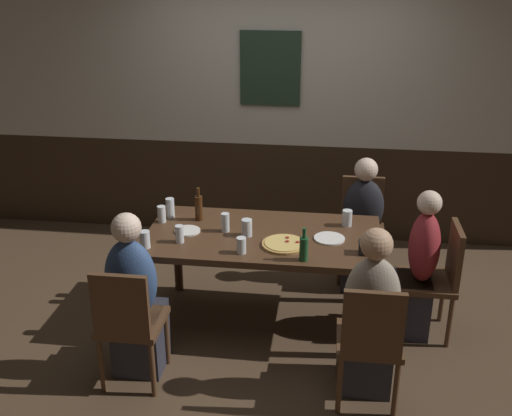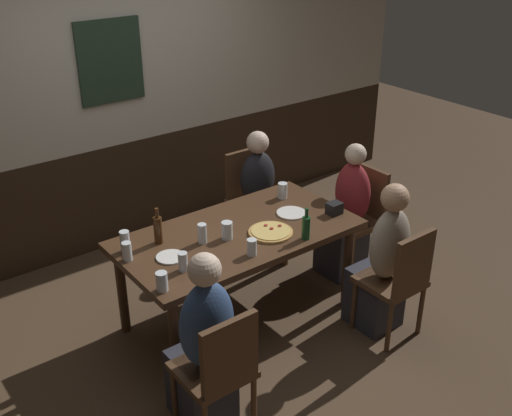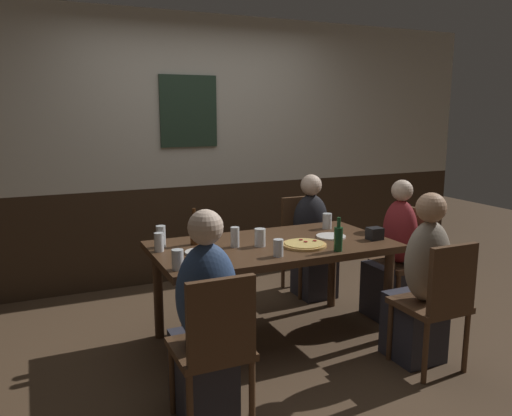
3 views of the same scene
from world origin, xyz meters
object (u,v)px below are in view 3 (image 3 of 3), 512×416
Objects in this scene: pint_glass_stout at (206,252)px; beer_glass_half at (278,249)px; pizza at (304,245)px; beer_bottle_green at (338,238)px; beer_glass_tall at (161,237)px; plate_white_large at (331,236)px; tumbler_water at (235,238)px; chair_right_far at (304,238)px; person_right_near at (421,291)px; person_head_east at (394,260)px; pint_glass_amber at (327,222)px; chair_right_near at (438,299)px; highball_clear at (178,261)px; condiment_caddy at (375,234)px; dining_table at (272,254)px; person_right_far at (313,245)px; beer_bottle_brown at (194,230)px; tumbler_short at (159,243)px; pint_glass_pale at (260,239)px; plate_white_small at (199,252)px; person_left_near at (205,331)px; chair_head_east at (409,255)px; chair_left_near at (215,343)px.

beer_glass_half is (0.46, -0.11, -0.00)m from pint_glass_stout.
beer_bottle_green is (0.15, -0.21, 0.08)m from pizza.
beer_glass_half is 0.85m from beer_glass_tall.
tumbler_water is at bearing 177.14° from plate_white_large.
beer_glass_tall is at bearing 168.66° from plate_white_large.
person_right_near is (-0.00, -1.58, -0.00)m from chair_right_far.
pint_glass_amber is (-0.50, 0.24, 0.32)m from person_head_east.
beer_bottle_green is (-0.44, 0.50, 0.33)m from chair_right_near.
person_right_near is 9.38× the size of highball_clear.
plate_white_large is (1.28, 0.30, -0.05)m from highball_clear.
chair_right_near is at bearing -50.19° from pizza.
pint_glass_amber is 0.47m from condiment_caddy.
dining_table is at bearing 19.59° from pint_glass_stout.
chair_right_far is at bearing 76.89° from pint_glass_amber.
person_right_far is 4.75× the size of beer_bottle_green.
pizza is 0.79m from beer_bottle_brown.
person_right_far reaches higher than tumbler_short.
chair_right_near is at bearing -90.00° from person_right_near.
tumbler_water reaches higher than pint_glass_pale.
chair_right_near is 0.95m from pizza.
chair_right_near reaches higher than plate_white_small.
person_left_near reaches higher than person_right_near.
plate_white_large is 0.33m from condiment_caddy.
tumbler_short is at bearing 156.14° from beer_bottle_green.
chair_right_far is at bearing 37.49° from highball_clear.
chair_right_far and chair_right_near have the same top height.
chair_right_near is at bearing -90.00° from person_right_far.
tumbler_water is (0.51, 0.34, 0.01)m from highball_clear.
chair_head_east is 2.08m from beer_glass_tall.
beer_glass_tall is at bearing 139.73° from beer_glass_half.
highball_clear is (-0.04, 0.39, 0.30)m from person_left_near.
dining_table is at bearing -3.97° from tumbler_water.
pint_glass_pale is 0.70m from beer_glass_tall.
chair_head_east is 2.77× the size of pizza.
beer_bottle_green is 1.23× the size of plate_white_small.
beer_bottle_brown is at bearing 145.86° from beer_bottle_green.
chair_head_east reaches higher than plate_white_large.
dining_table is 0.87m from highball_clear.
chair_left_near is 0.77× the size of person_head_east.
beer_bottle_brown reaches higher than chair_left_near.
chair_right_far is 0.17m from person_right_far.
person_head_east reaches higher than condiment_caddy.
pint_glass_pale reaches higher than plate_white_large.
person_left_near is at bearing -89.90° from beer_glass_tall.
condiment_caddy is (1.03, -0.23, -0.02)m from tumbler_water.
person_right_far is 1.38m from beer_glass_half.
pint_glass_amber is 0.29m from plate_white_large.
beer_glass_half is 0.67m from beer_bottle_brown.
beer_bottle_green is at bearing -6.96° from beer_glass_half.
pint_glass_pale reaches higher than plate_white_small.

